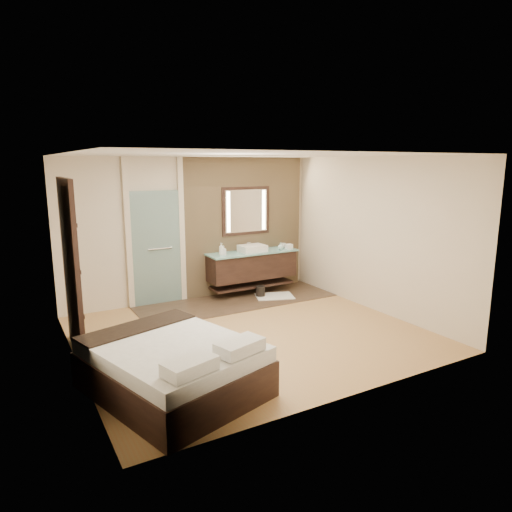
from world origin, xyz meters
TOP-DOWN VIEW (x-y plane):
  - floor at (0.00, 0.00)m, footprint 5.00×5.00m
  - tile_strip at (0.60, 1.60)m, footprint 3.80×1.30m
  - stone_wall at (1.10, 2.21)m, footprint 2.60×0.08m
  - vanity at (1.10, 1.92)m, footprint 1.85×0.55m
  - mirror_unit at (1.10, 2.16)m, footprint 1.06×0.04m
  - frosted_door at (-0.75, 2.20)m, footprint 1.10×0.12m
  - shoji_partition at (-2.43, 0.60)m, footprint 0.06×1.20m
  - bed at (-1.65, -1.16)m, footprint 2.00×2.26m
  - bath_mat at (1.36, 1.47)m, footprint 0.85×0.71m
  - waste_bin at (1.11, 1.60)m, footprint 0.19×0.19m
  - tissue_box at (1.89, 1.78)m, footprint 0.12×0.12m
  - soap_bottle_a at (0.41, 1.89)m, footprint 0.11×0.11m
  - soap_bottle_b at (0.46, 1.89)m, footprint 0.09×0.09m
  - soap_bottle_c at (1.69, 1.79)m, footprint 0.13×0.13m
  - cup at (1.88, 1.99)m, footprint 0.13×0.13m

SIDE VIEW (x-z plane):
  - floor at x=0.00m, z-range 0.00..0.00m
  - tile_strip at x=0.60m, z-range 0.00..0.01m
  - bath_mat at x=1.36m, z-range 0.01..0.03m
  - waste_bin at x=1.11m, z-range 0.00..0.22m
  - bed at x=-1.65m, z-range -0.06..0.67m
  - vanity at x=1.10m, z-range 0.14..1.02m
  - cup at x=1.88m, z-range 0.86..0.95m
  - tissue_box at x=1.89m, z-range 0.86..0.97m
  - soap_bottle_c at x=1.69m, z-range 0.86..1.01m
  - soap_bottle_b at x=0.46m, z-range 0.86..1.04m
  - soap_bottle_a at x=0.41m, z-range 0.86..1.10m
  - frosted_door at x=-0.75m, z-range -0.21..2.49m
  - shoji_partition at x=-2.43m, z-range 0.01..2.41m
  - stone_wall at x=1.10m, z-range 0.00..2.70m
  - mirror_unit at x=1.10m, z-range 1.17..2.13m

